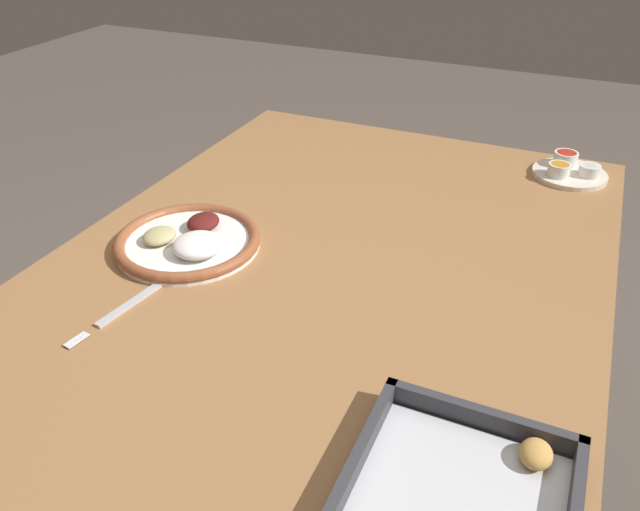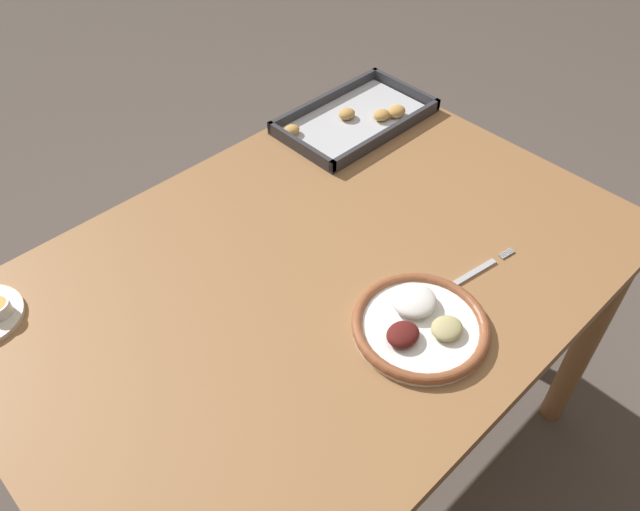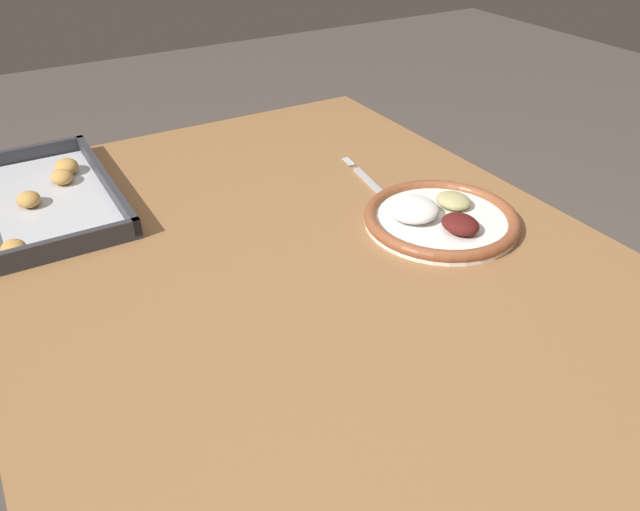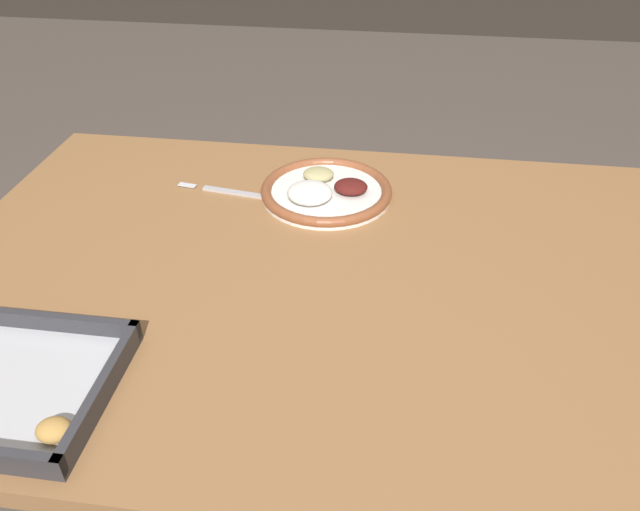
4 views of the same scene
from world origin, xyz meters
The scene contains 4 objects.
dining_table centered at (0.00, 0.00, 0.65)m, with size 1.26×0.87×0.75m.
dinner_plate centered at (0.03, -0.23, 0.76)m, with size 0.25×0.25×0.04m.
fork centered at (0.20, -0.22, 0.75)m, with size 0.21×0.04×0.00m.
saucer_plate centered at (-0.53, 0.33, 0.76)m, with size 0.15×0.15×0.04m.
Camera 1 is at (0.77, 0.34, 1.31)m, focal length 35.00 mm.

